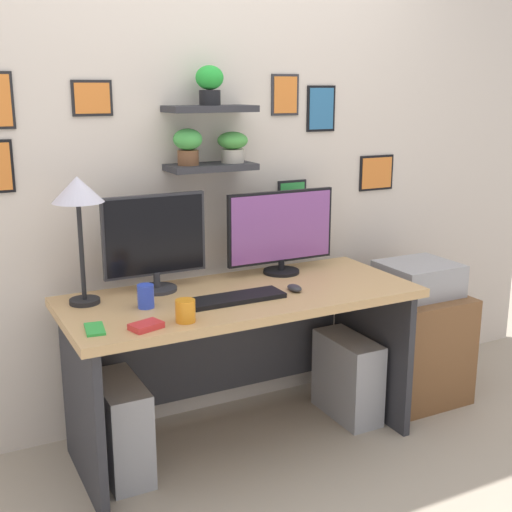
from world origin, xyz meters
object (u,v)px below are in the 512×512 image
object	(u,v)px
computer_tower_right	(347,377)
scissors_tray	(146,326)
desk_lamp	(78,198)
coffee_mug	(185,311)
drawer_cabinet	(414,345)
monitor_left	(155,241)
computer_tower_left	(121,428)
desk	(236,333)
pen_cup	(145,296)
cell_phone	(95,329)
monitor_right	(281,231)
printer	(418,279)
computer_mouse	(294,288)
keyboard	(235,298)

from	to	relation	value
computer_tower_right	scissors_tray	bearing A→B (deg)	-167.32
desk_lamp	coffee_mug	xyz separation A→B (m)	(0.30, -0.41, -0.41)
desk_lamp	drawer_cabinet	xyz separation A→B (m)	(1.73, -0.13, -0.92)
monitor_left	computer_tower_left	size ratio (longest dim) A/B	1.12
desk	pen_cup	distance (m)	0.52
cell_phone	coffee_mug	distance (m)	0.35
desk_lamp	drawer_cabinet	world-z (taller)	desk_lamp
desk	desk_lamp	distance (m)	0.95
monitor_left	scissors_tray	distance (m)	0.55
monitor_right	printer	world-z (taller)	monitor_right
cell_phone	computer_tower_right	distance (m)	1.43
computer_mouse	pen_cup	world-z (taller)	pen_cup
scissors_tray	computer_tower_left	bearing A→B (deg)	100.37
cell_phone	computer_tower_left	xyz separation A→B (m)	(0.13, 0.19, -0.54)
desk	printer	bearing A→B (deg)	-0.51
printer	monitor_left	bearing A→B (deg)	172.94
computer_tower_left	scissors_tray	bearing A→B (deg)	-79.63
computer_mouse	cell_phone	xyz separation A→B (m)	(-0.93, -0.09, -0.01)
monitor_left	computer_tower_left	distance (m)	0.83
monitor_left	desk_lamp	world-z (taller)	desk_lamp
monitor_left	cell_phone	distance (m)	0.59
printer	cell_phone	bearing A→B (deg)	-173.07
desk	computer_tower_left	bearing A→B (deg)	-176.51
pen_cup	drawer_cabinet	size ratio (longest dim) A/B	0.17
drawer_cabinet	printer	size ratio (longest dim) A/B	1.53
computer_tower_left	desk	bearing A→B (deg)	3.49
keyboard	cell_phone	size ratio (longest dim) A/B	3.14
desk_lamp	scissors_tray	xyz separation A→B (m)	(0.14, -0.42, -0.44)
monitor_right	desk_lamp	distance (m)	1.02
coffee_mug	computer_tower_left	bearing A→B (deg)	129.52
coffee_mug	drawer_cabinet	xyz separation A→B (m)	(1.43, 0.28, -0.51)
monitor_left	keyboard	xyz separation A→B (m)	(0.25, -0.30, -0.22)
keyboard	computer_mouse	world-z (taller)	computer_mouse
coffee_mug	computer_tower_right	world-z (taller)	coffee_mug
monitor_left	computer_tower_left	bearing A→B (deg)	-141.79
monitor_right	desk_lamp	bearing A→B (deg)	-177.54
monitor_left	printer	xyz separation A→B (m)	(1.39, -0.17, -0.32)
desk	printer	size ratio (longest dim) A/B	4.21
pen_cup	keyboard	bearing A→B (deg)	-13.16
desk_lamp	coffee_mug	distance (m)	0.66
computer_mouse	desk_lamp	xyz separation A→B (m)	(-0.89, 0.26, 0.44)
keyboard	desk_lamp	size ratio (longest dim) A/B	0.80
monitor_left	desk_lamp	xyz separation A→B (m)	(-0.34, -0.04, 0.22)
desk_lamp	pen_cup	bearing A→B (deg)	-38.48
desk	computer_tower_left	distance (m)	0.66
desk_lamp	printer	bearing A→B (deg)	-4.30
monitor_left	computer_tower_left	world-z (taller)	monitor_left
keyboard	drawer_cabinet	world-z (taller)	keyboard
desk_lamp	printer	distance (m)	1.82
desk	desk_lamp	xyz separation A→B (m)	(-0.66, 0.12, 0.67)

